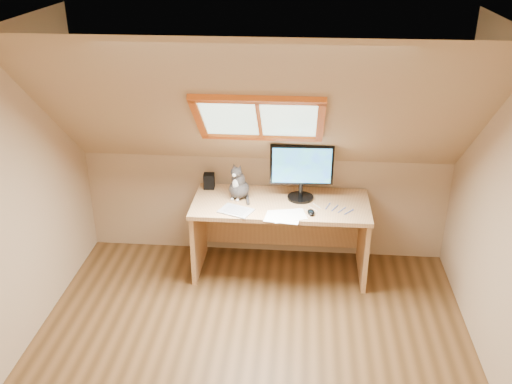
# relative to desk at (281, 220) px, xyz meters

# --- Properties ---
(ground) EXTENTS (3.50, 3.50, 0.00)m
(ground) POSITION_rel_desk_xyz_m (-0.17, -1.45, -0.50)
(ground) COLOR brown
(ground) RESTS_ON ground
(room_shell) EXTENTS (3.52, 3.52, 2.41)m
(room_shell) POSITION_rel_desk_xyz_m (-0.17, -1.54, 0.93)
(room_shell) COLOR tan
(room_shell) RESTS_ON ground
(desk) EXTENTS (1.60, 0.70, 0.73)m
(desk) POSITION_rel_desk_xyz_m (0.00, 0.00, 0.00)
(desk) COLOR tan
(desk) RESTS_ON ground
(monitor) EXTENTS (0.57, 0.24, 0.52)m
(monitor) POSITION_rel_desk_xyz_m (0.18, 0.02, 0.52)
(monitor) COLOR black
(monitor) RESTS_ON desk
(cat) EXTENTS (0.25, 0.27, 0.34)m
(cat) POSITION_rel_desk_xyz_m (-0.39, 0.00, 0.35)
(cat) COLOR #3E3836
(cat) RESTS_ON desk
(desk_speaker) EXTENTS (0.10, 0.10, 0.14)m
(desk_speaker) POSITION_rel_desk_xyz_m (-0.69, 0.18, 0.29)
(desk_speaker) COLOR black
(desk_speaker) RESTS_ON desk
(graphics_tablet) EXTENTS (0.33, 0.29, 0.01)m
(graphics_tablet) POSITION_rel_desk_xyz_m (-0.38, -0.28, 0.23)
(graphics_tablet) COLOR #B2B2B7
(graphics_tablet) RESTS_ON desk
(mouse) EXTENTS (0.08, 0.12, 0.03)m
(mouse) POSITION_rel_desk_xyz_m (0.27, -0.28, 0.24)
(mouse) COLOR black
(mouse) RESTS_ON desk
(papers) EXTENTS (0.35, 0.30, 0.01)m
(papers) POSITION_rel_desk_xyz_m (-0.02, -0.33, 0.23)
(papers) COLOR white
(papers) RESTS_ON desk
(cables) EXTENTS (0.51, 0.26, 0.01)m
(cables) POSITION_rel_desk_xyz_m (0.42, -0.19, 0.23)
(cables) COLOR silver
(cables) RESTS_ON desk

